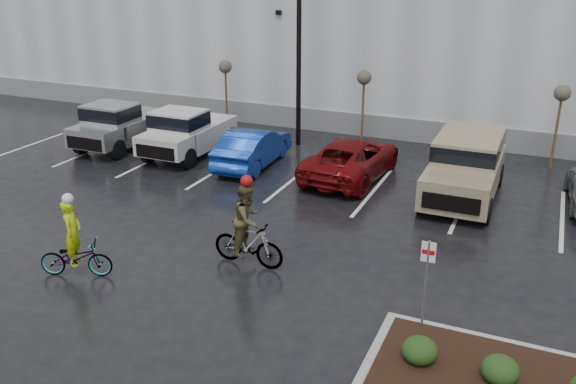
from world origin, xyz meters
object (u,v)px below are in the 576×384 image
at_px(pickup_silver, 126,122).
at_px(cyclist_olive, 248,233).
at_px(sapling_mid, 364,82).
at_px(suv_tan, 465,169).
at_px(sapling_east, 562,98).
at_px(car_red, 352,158).
at_px(car_blue, 253,147).
at_px(lamppost, 299,7).
at_px(pickup_white, 192,129).
at_px(cyclist_hivis, 75,251).
at_px(sapling_west, 225,70).
at_px(fire_lane_sign, 426,276).

relative_size(pickup_silver, cyclist_olive, 2.09).
distance_m(sapling_mid, suv_tan, 6.82).
height_order(sapling_east, car_red, sapling_east).
bearing_deg(car_blue, suv_tan, 175.32).
distance_m(lamppost, suv_tan, 9.39).
relative_size(suv_tan, cyclist_olive, 2.05).
bearing_deg(sapling_east, sapling_mid, 180.00).
xyz_separation_m(sapling_east, pickup_silver, (-16.71, -3.90, -1.75)).
distance_m(lamppost, pickup_white, 6.49).
height_order(car_blue, cyclist_hivis, cyclist_hivis).
height_order(sapling_west, cyclist_hivis, sapling_west).
relative_size(lamppost, sapling_east, 2.88).
height_order(car_red, cyclist_olive, cyclist_olive).
bearing_deg(pickup_silver, cyclist_olive, -38.09).
relative_size(sapling_west, sapling_east, 1.00).
bearing_deg(sapling_east, car_red, -149.37).
bearing_deg(pickup_white, sapling_east, 15.41).
distance_m(pickup_silver, cyclist_olive, 12.31).
relative_size(lamppost, cyclist_olive, 3.70).
bearing_deg(suv_tan, sapling_mid, 137.59).
xyz_separation_m(car_blue, cyclist_olive, (3.52, -7.30, 0.17)).
bearing_deg(sapling_mid, lamppost, -158.20).
distance_m(sapling_east, car_blue, 11.52).
relative_size(fire_lane_sign, pickup_white, 0.42).
bearing_deg(fire_lane_sign, car_blue, 134.13).
bearing_deg(cyclist_hivis, sapling_west, -7.32).
distance_m(pickup_white, car_red, 6.87).
height_order(cyclist_hivis, cyclist_olive, cyclist_olive).
relative_size(fire_lane_sign, pickup_silver, 0.42).
xyz_separation_m(lamppost, sapling_mid, (2.50, 1.00, -2.96)).
xyz_separation_m(sapling_mid, pickup_white, (-6.04, -3.73, -1.75)).
height_order(car_blue, suv_tan, suv_tan).
bearing_deg(suv_tan, pickup_silver, 177.75).
bearing_deg(lamppost, cyclist_hivis, -93.32).
height_order(lamppost, sapling_mid, lamppost).
distance_m(pickup_silver, suv_tan, 14.10).
bearing_deg(car_red, sapling_west, -25.08).
bearing_deg(pickup_silver, suv_tan, -2.25).
distance_m(lamppost, sapling_mid, 4.00).
height_order(sapling_east, cyclist_hivis, sapling_east).
height_order(suv_tan, cyclist_olive, cyclist_olive).
bearing_deg(lamppost, sapling_west, 165.96).
relative_size(pickup_silver, pickup_white, 1.00).
relative_size(sapling_east, cyclist_olive, 1.28).
distance_m(lamppost, car_blue, 5.92).
distance_m(sapling_mid, car_blue, 5.56).
xyz_separation_m(pickup_silver, cyclist_hivis, (5.97, -9.84, -0.29)).
relative_size(car_red, suv_tan, 1.01).
bearing_deg(cyclist_hivis, fire_lane_sign, -104.40).
relative_size(pickup_silver, car_blue, 1.18).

